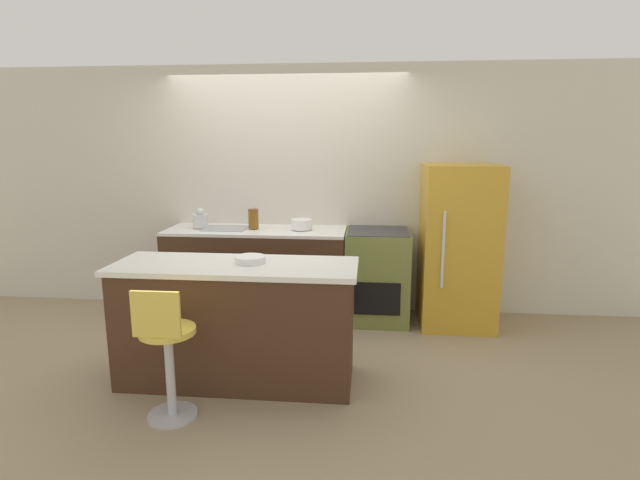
{
  "coord_description": "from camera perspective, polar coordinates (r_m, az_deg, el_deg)",
  "views": [
    {
      "loc": [
        0.88,
        -4.62,
        1.84
      ],
      "look_at": [
        0.46,
        -0.38,
        0.97
      ],
      "focal_mm": 28.0,
      "sensor_mm": 36.0,
      "label": 1
    }
  ],
  "objects": [
    {
      "name": "back_counter",
      "position": [
        5.28,
        -7.21,
        -3.72
      ],
      "size": [
        1.85,
        0.65,
        0.94
      ],
      "color": "#422819",
      "rests_on": "ground_plane"
    },
    {
      "name": "canister_jar",
      "position": [
        5.17,
        -7.62,
        2.43
      ],
      "size": [
        0.11,
        0.11,
        0.2
      ],
      "color": "brown",
      "rests_on": "back_counter"
    },
    {
      "name": "oven_range",
      "position": [
        5.15,
        6.54,
        -4.06
      ],
      "size": [
        0.64,
        0.66,
        0.94
      ],
      "color": "olive",
      "rests_on": "ground_plane"
    },
    {
      "name": "fruit_bowl",
      "position": [
        3.78,
        -7.97,
        -2.21
      ],
      "size": [
        0.23,
        0.23,
        0.05
      ],
      "color": "white",
      "rests_on": "kitchen_island"
    },
    {
      "name": "refrigerator",
      "position": [
        5.12,
        15.47,
        -0.67
      ],
      "size": [
        0.71,
        0.74,
        1.6
      ],
      "color": "gold",
      "rests_on": "ground_plane"
    },
    {
      "name": "kitchen_island",
      "position": [
        3.91,
        -9.48,
        -9.27
      ],
      "size": [
        1.83,
        0.66,
        0.93
      ],
      "color": "#422819",
      "rests_on": "ground_plane"
    },
    {
      "name": "mixing_bowl",
      "position": [
        5.09,
        -2.14,
        1.81
      ],
      "size": [
        0.21,
        0.21,
        0.1
      ],
      "color": "white",
      "rests_on": "back_counter"
    },
    {
      "name": "kettle",
      "position": [
        5.33,
        -13.52,
        2.29
      ],
      "size": [
        0.15,
        0.15,
        0.21
      ],
      "color": "silver",
      "rests_on": "back_counter"
    },
    {
      "name": "wall_back",
      "position": [
        5.42,
        -3.72,
        5.73
      ],
      "size": [
        8.0,
        0.06,
        2.6
      ],
      "color": "beige",
      "rests_on": "ground_plane"
    },
    {
      "name": "ground_plane",
      "position": [
        5.05,
        -4.84,
        -9.94
      ],
      "size": [
        14.0,
        14.0,
        0.0
      ],
      "primitive_type": "plane",
      "color": "#998466"
    },
    {
      "name": "stool_chair",
      "position": [
        3.48,
        -17.07,
        -12.39
      ],
      "size": [
        0.37,
        0.37,
        0.93
      ],
      "color": "#B7B7BC",
      "rests_on": "ground_plane"
    }
  ]
}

